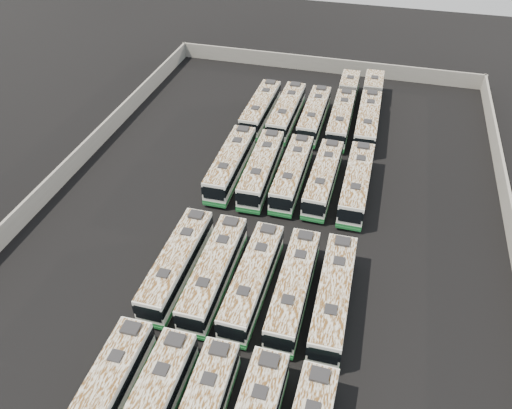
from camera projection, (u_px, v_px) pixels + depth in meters
name	position (u px, v px, depth m)	size (l,w,h in m)	color
ground	(264.00, 227.00, 47.60)	(140.00, 140.00, 0.00)	black
perimeter_wall	(264.00, 218.00, 46.91)	(45.20, 73.20, 2.20)	slate
bus_front_far_left	(102.00, 401.00, 32.02)	(2.58, 11.48, 3.23)	silver
bus_midfront_far_left	(177.00, 264.00, 41.55)	(2.43, 11.44, 3.22)	silver
bus_midfront_left	(214.00, 272.00, 40.82)	(2.49, 11.45, 3.22)	silver
bus_midfront_center	(253.00, 280.00, 40.16)	(2.59, 11.36, 3.19)	silver
bus_midfront_right	(294.00, 288.00, 39.51)	(2.45, 11.31, 3.18)	silver
bus_midfront_far_right	(333.00, 296.00, 38.78)	(2.64, 11.60, 3.26)	silver
bus_midback_far_left	(231.00, 164.00, 52.95)	(2.57, 11.66, 3.28)	silver
bus_midback_left	(261.00, 169.00, 52.19)	(2.77, 11.73, 3.29)	silver
bus_midback_center	(292.00, 173.00, 51.66)	(2.41, 11.34, 3.19)	silver
bus_midback_right	(323.00, 178.00, 51.02)	(2.56, 11.20, 3.14)	silver
bus_midback_far_right	(357.00, 183.00, 50.26)	(2.47, 11.60, 3.27)	silver
bus_back_far_left	(261.00, 109.00, 62.47)	(2.53, 11.39, 3.20)	silver
bus_back_left	(286.00, 112.00, 61.73)	(2.56, 11.65, 3.28)	silver
bus_back_center	(314.00, 115.00, 61.21)	(2.40, 11.27, 3.17)	silver
bus_back_right	(344.00, 108.00, 62.75)	(2.57, 17.33, 3.14)	silver
bus_back_far_right	(369.00, 109.00, 62.23)	(2.74, 18.09, 3.27)	silver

